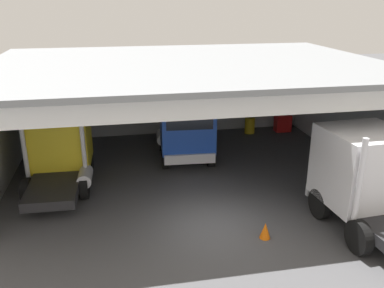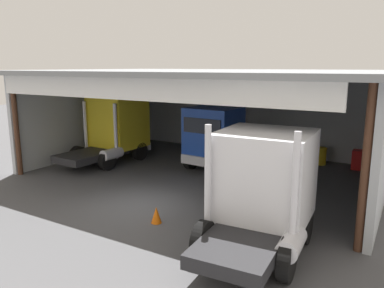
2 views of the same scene
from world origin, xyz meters
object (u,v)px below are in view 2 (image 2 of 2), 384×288
Objects in this scene: truck_white_left_bay at (263,186)px; traffic_cone at (156,215)px; tool_cart at (362,160)px; oil_drum at (321,156)px; truck_yellow_yard_outside at (115,127)px; truck_blue_center_right_bay at (217,137)px.

traffic_cone is (-3.59, -0.24, -1.53)m from truck_white_left_bay.
truck_white_left_bay is 10.66m from tool_cart.
traffic_cone is at bearing -115.36° from tool_cart.
truck_white_left_bay is at bearing -87.06° from oil_drum.
oil_drum is at bearing 74.16° from traffic_cone.
oil_drum is at bearing 89.46° from truck_white_left_bay.
truck_yellow_yard_outside is 9.26m from traffic_cone.
truck_white_left_bay is 3.92m from traffic_cone.
tool_cart is at bearing -147.44° from truck_blue_center_right_bay.
tool_cart is (6.46, 3.54, -1.16)m from truck_blue_center_right_bay.
oil_drum is 11.19m from traffic_cone.
truck_yellow_yard_outside is at bearing -153.93° from oil_drum.
oil_drum is (-0.54, 10.52, -1.35)m from truck_white_left_bay.
tool_cart reaches higher than traffic_cone.
truck_blue_center_right_bay reaches higher than traffic_cone.
truck_white_left_bay reaches higher than traffic_cone.
truck_white_left_bay reaches higher than truck_blue_center_right_bay.
truck_white_left_bay is 5.22× the size of oil_drum.
tool_cart is (12.08, 4.88, -1.40)m from truck_yellow_yard_outside.
truck_yellow_yard_outside is 1.04× the size of truck_blue_center_right_bay.
truck_yellow_yard_outside reaches higher than tool_cart.
oil_drum is at bearing 178.81° from tool_cart.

